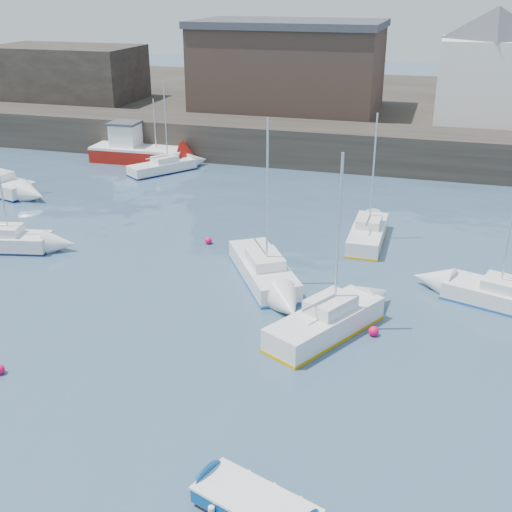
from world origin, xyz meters
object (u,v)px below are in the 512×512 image
(blue_dinghy, at_px, (256,507))
(buoy_far, at_px, (208,244))
(sailboat_d, at_px, (512,298))
(buoy_mid, at_px, (373,335))
(sailboat_a, at_px, (1,241))
(buoy_near, at_px, (0,374))
(sailboat_h, at_px, (162,167))
(sailboat_c, at_px, (326,322))
(sailboat_b, at_px, (263,269))
(sailboat_f, at_px, (368,233))
(fishing_boat, at_px, (137,149))

(blue_dinghy, bearing_deg, buoy_far, 113.87)
(sailboat_d, xyz_separation_m, buoy_mid, (-5.61, -4.20, -0.46))
(sailboat_a, relative_size, buoy_near, 17.81)
(sailboat_a, bearing_deg, sailboat_d, 1.21)
(blue_dinghy, xyz_separation_m, sailboat_h, (-16.51, 31.03, 0.07))
(sailboat_c, height_order, buoy_mid, sailboat_c)
(sailboat_b, distance_m, buoy_far, 5.55)
(sailboat_b, bearing_deg, buoy_far, 139.27)
(sailboat_b, height_order, sailboat_f, sailboat_b)
(sailboat_b, distance_m, buoy_near, 12.90)
(sailboat_h, relative_size, buoy_mid, 15.79)
(sailboat_c, height_order, buoy_near, sailboat_c)
(fishing_boat, relative_size, sailboat_d, 1.01)
(fishing_boat, xyz_separation_m, buoy_far, (11.71, -15.18, -0.98))
(fishing_boat, relative_size, sailboat_f, 1.09)
(fishing_boat, distance_m, sailboat_b, 24.62)
(sailboat_c, xyz_separation_m, sailboat_f, (0.36, 10.85, -0.08))
(sailboat_b, xyz_separation_m, buoy_mid, (5.83, -3.98, -0.52))
(fishing_boat, bearing_deg, blue_dinghy, -59.39)
(buoy_far, bearing_deg, sailboat_a, -159.52)
(sailboat_b, relative_size, buoy_far, 19.78)
(sailboat_b, bearing_deg, sailboat_a, -178.72)
(sailboat_c, bearing_deg, buoy_mid, 13.74)
(sailboat_f, height_order, buoy_far, sailboat_f)
(blue_dinghy, xyz_separation_m, sailboat_b, (-3.92, 14.70, 0.15))
(sailboat_b, bearing_deg, buoy_mid, -34.29)
(sailboat_b, distance_m, sailboat_h, 20.61)
(buoy_far, bearing_deg, sailboat_b, -40.73)
(fishing_boat, relative_size, sailboat_a, 1.10)
(buoy_far, bearing_deg, buoy_mid, -37.12)
(sailboat_f, height_order, buoy_near, sailboat_f)
(blue_dinghy, bearing_deg, sailboat_d, 63.27)
(sailboat_c, relative_size, sailboat_f, 1.07)
(sailboat_c, height_order, sailboat_d, sailboat_d)
(sailboat_d, height_order, sailboat_h, sailboat_d)
(sailboat_a, bearing_deg, fishing_boat, 93.53)
(sailboat_c, height_order, sailboat_f, sailboat_c)
(sailboat_d, bearing_deg, buoy_mid, -143.14)
(fishing_boat, xyz_separation_m, sailboat_b, (15.90, -18.79, -0.46))
(sailboat_f, height_order, sailboat_h, sailboat_f)
(fishing_boat, distance_m, buoy_near, 30.77)
(fishing_boat, bearing_deg, sailboat_d, -34.18)
(fishing_boat, height_order, buoy_mid, fishing_boat)
(fishing_boat, height_order, sailboat_h, sailboat_h)
(sailboat_a, relative_size, sailboat_c, 0.93)
(fishing_boat, bearing_deg, sailboat_a, -86.47)
(fishing_boat, xyz_separation_m, sailboat_a, (1.18, -19.12, -0.49))
(sailboat_d, height_order, buoy_far, sailboat_d)
(sailboat_d, distance_m, sailboat_h, 28.92)
(fishing_boat, xyz_separation_m, sailboat_c, (19.81, -23.23, -0.40))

